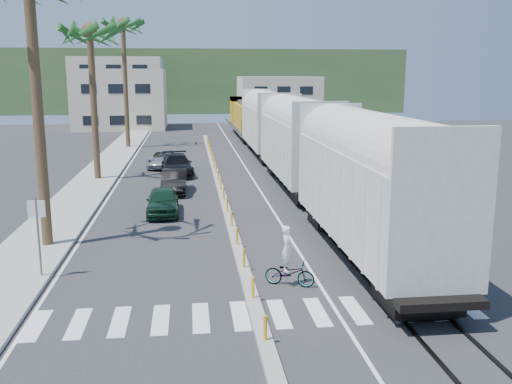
# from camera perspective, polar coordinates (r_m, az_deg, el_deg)

# --- Properties ---
(ground) EXTENTS (140.00, 140.00, 0.00)m
(ground) POSITION_cam_1_polar(r_m,az_deg,el_deg) (19.66, -0.65, -9.86)
(ground) COLOR #28282B
(ground) RESTS_ON ground
(sidewalk) EXTENTS (3.00, 90.00, 0.15)m
(sidewalk) POSITION_cam_1_polar(r_m,az_deg,el_deg) (44.27, -15.20, 1.94)
(sidewalk) COLOR gray
(sidewalk) RESTS_ON ground
(rails) EXTENTS (1.56, 100.00, 0.06)m
(rails) POSITION_cam_1_polar(r_m,az_deg,el_deg) (47.26, 1.76, 2.88)
(rails) COLOR black
(rails) RESTS_ON ground
(median) EXTENTS (0.45, 60.00, 0.85)m
(median) POSITION_cam_1_polar(r_m,az_deg,el_deg) (38.86, -3.79, 1.04)
(median) COLOR gray
(median) RESTS_ON ground
(crosswalk) EXTENTS (14.00, 2.20, 0.01)m
(crosswalk) POSITION_cam_1_polar(r_m,az_deg,el_deg) (17.83, 0.05, -12.18)
(crosswalk) COLOR silver
(crosswalk) RESTS_ON ground
(lane_markings) EXTENTS (9.42, 90.00, 0.01)m
(lane_markings) POSITION_cam_1_polar(r_m,az_deg,el_deg) (43.79, -6.95, 2.07)
(lane_markings) COLOR silver
(lane_markings) RESTS_ON ground
(freight_train) EXTENTS (3.00, 60.94, 5.85)m
(freight_train) POSITION_cam_1_polar(r_m,az_deg,el_deg) (42.55, 2.67, 5.81)
(freight_train) COLOR #B9B7AA
(freight_train) RESTS_ON ground
(palm_trees) EXTENTS (3.50, 37.20, 13.75)m
(palm_trees) POSITION_cam_1_polar(r_m,az_deg,el_deg) (41.52, -15.92, 16.17)
(palm_trees) COLOR brown
(palm_trees) RESTS_ON ground
(street_sign) EXTENTS (0.60, 0.08, 3.00)m
(street_sign) POSITION_cam_1_polar(r_m,az_deg,el_deg) (21.54, -20.99, -3.22)
(street_sign) COLOR slate
(street_sign) RESTS_ON ground
(buildings) EXTENTS (38.00, 27.00, 10.00)m
(buildings) POSITION_cam_1_polar(r_m,az_deg,el_deg) (90.01, -9.75, 9.64)
(buildings) COLOR #C2B29A
(buildings) RESTS_ON ground
(hillside) EXTENTS (80.00, 20.00, 12.00)m
(hillside) POSITION_cam_1_polar(r_m,az_deg,el_deg) (118.22, -5.93, 10.97)
(hillside) COLOR #385628
(hillside) RESTS_ON ground
(car_lead) EXTENTS (1.84, 4.19, 1.40)m
(car_lead) POSITION_cam_1_polar(r_m,az_deg,el_deg) (30.35, -9.31, -0.90)
(car_lead) COLOR #10311E
(car_lead) RESTS_ON ground
(car_second) EXTENTS (1.61, 4.33, 1.41)m
(car_second) POSITION_cam_1_polar(r_m,az_deg,el_deg) (35.84, -8.18, 1.06)
(car_second) COLOR black
(car_second) RESTS_ON ground
(car_third) EXTENTS (3.00, 5.59, 1.52)m
(car_third) POSITION_cam_1_polar(r_m,az_deg,el_deg) (42.08, -7.92, 2.70)
(car_third) COLOR black
(car_third) RESTS_ON ground
(car_rear) EXTENTS (3.11, 5.20, 1.33)m
(car_rear) POSITION_cam_1_polar(r_m,az_deg,el_deg) (45.86, -9.24, 3.27)
(car_rear) COLOR #ABAEB1
(car_rear) RESTS_ON ground
(cyclist) EXTENTS (1.87, 2.19, 2.15)m
(cyclist) POSITION_cam_1_polar(r_m,az_deg,el_deg) (19.94, 3.33, -7.52)
(cyclist) COLOR #9EA0A5
(cyclist) RESTS_ON ground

